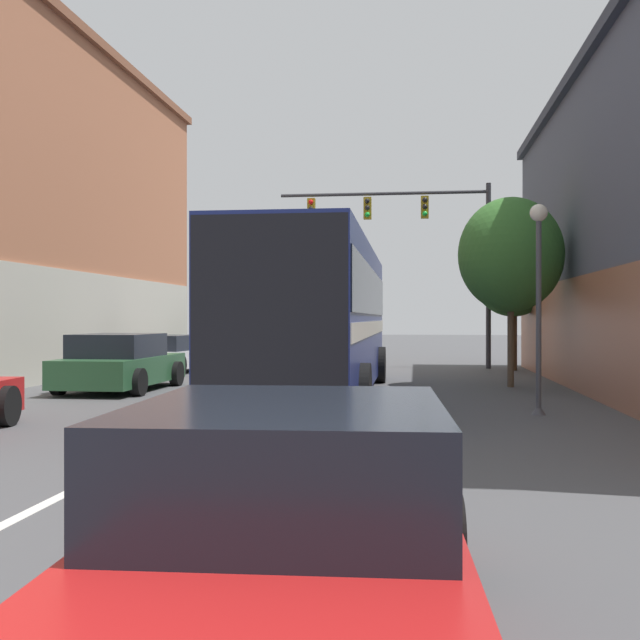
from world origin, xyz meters
TOP-DOWN VIEW (x-y plane):
  - lane_center_line at (0.00, 14.75)m, footprint 0.14×41.50m
  - bus at (1.33, 15.30)m, footprint 2.85×12.17m
  - hatchback_foreground at (2.85, 2.25)m, footprint 2.26×4.09m
  - parked_car_left_near at (-4.44, 21.89)m, footprint 2.21×3.98m
  - parked_car_left_far at (-4.18, 29.40)m, footprint 2.33×4.28m
  - parked_car_left_distant at (-3.74, 16.08)m, footprint 2.20×4.34m
  - traffic_signal_gantry at (3.64, 25.48)m, footprint 7.60×0.36m
  - street_lamp at (5.81, 12.58)m, footprint 0.33×0.33m
  - street_tree_near at (6.00, 18.24)m, footprint 2.72×2.45m
  - street_tree_far at (6.86, 24.61)m, footprint 2.93×2.64m

SIDE VIEW (x-z plane):
  - lane_center_line at x=0.00m, z-range 0.00..0.01m
  - parked_car_left_near at x=-4.44m, z-range -0.02..1.22m
  - hatchback_foreground at x=2.85m, z-range -0.04..1.28m
  - parked_car_left_far at x=-4.18m, z-range -0.03..1.30m
  - parked_car_left_distant at x=-3.74m, z-range -0.03..1.38m
  - bus at x=1.33m, z-range 0.21..3.63m
  - street_lamp at x=5.81m, z-range 0.39..4.31m
  - street_tree_far at x=6.86m, z-range 0.91..5.98m
  - street_tree_near at x=6.00m, z-range 0.97..5.92m
  - traffic_signal_gantry at x=3.64m, z-range 1.60..8.22m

